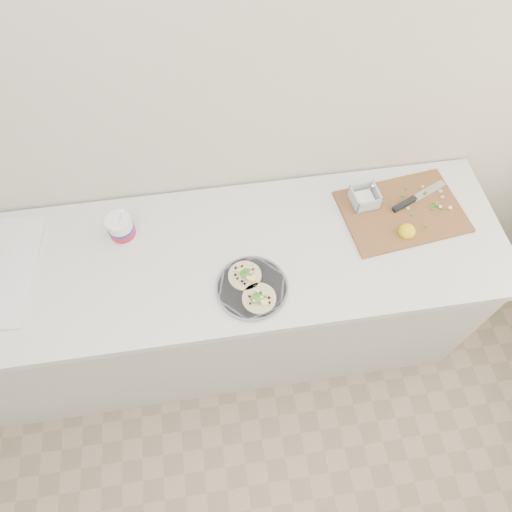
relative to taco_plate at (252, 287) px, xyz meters
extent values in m
cube|color=beige|center=(-0.20, 0.47, 0.38)|extent=(3.50, 0.05, 2.60)
cube|color=silver|center=(-0.20, 0.18, -0.49)|extent=(2.40, 0.62, 0.86)
cube|color=silver|center=(-0.20, 0.16, -0.04)|extent=(2.44, 0.66, 0.04)
cylinder|color=slate|center=(0.00, 0.00, -0.01)|extent=(0.25, 0.25, 0.01)
cylinder|color=slate|center=(0.00, 0.00, -0.01)|extent=(0.26, 0.26, 0.00)
cylinder|color=white|center=(-0.46, 0.30, 0.04)|extent=(0.10, 0.10, 0.12)
cylinder|color=red|center=(-0.46, 0.30, 0.03)|extent=(0.10, 0.10, 0.04)
cylinder|color=#192D99|center=(-0.46, 0.30, 0.05)|extent=(0.10, 0.10, 0.01)
cube|color=brown|center=(0.65, 0.25, -0.01)|extent=(0.51, 0.38, 0.01)
cube|color=white|center=(0.50, 0.32, 0.01)|extent=(0.07, 0.07, 0.03)
ellipsoid|color=yellow|center=(0.63, 0.15, 0.01)|extent=(0.07, 0.07, 0.06)
cube|color=silver|center=(0.78, 0.33, 0.00)|extent=(0.17, 0.10, 0.00)
cube|color=black|center=(0.66, 0.28, 0.00)|extent=(0.11, 0.07, 0.02)
camera|label=1|loc=(-0.10, -0.74, 1.47)|focal=32.00mm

